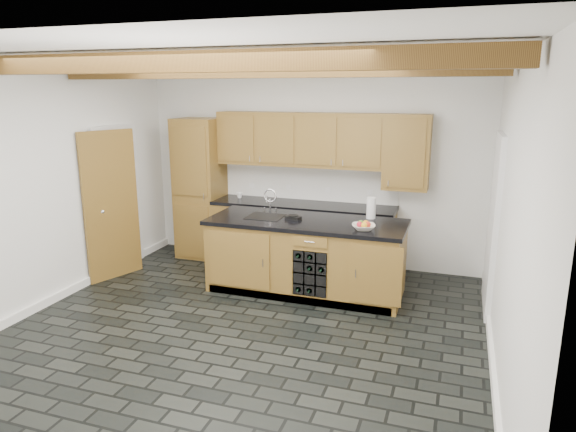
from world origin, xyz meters
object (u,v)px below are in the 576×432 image
at_px(island, 306,256).
at_px(paper_towel, 371,208).
at_px(fruit_bowl, 364,227).
at_px(kitchen_scale, 293,217).

relative_size(island, paper_towel, 9.25).
height_order(island, fruit_bowl, fruit_bowl).
distance_m(island, paper_towel, 1.02).
distance_m(fruit_bowl, paper_towel, 0.58).
distance_m(kitchen_scale, paper_towel, 0.99).
bearing_deg(paper_towel, island, -153.53).
xyz_separation_m(island, kitchen_scale, (-0.17, -0.01, 0.49)).
xyz_separation_m(fruit_bowl, paper_towel, (-0.01, 0.58, 0.10)).
bearing_deg(island, paper_towel, 26.47).
bearing_deg(kitchen_scale, fruit_bowl, 0.39).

